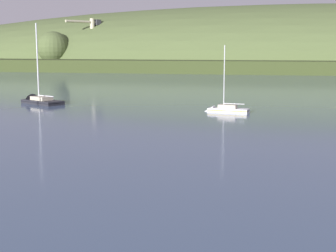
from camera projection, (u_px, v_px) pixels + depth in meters
far_shoreline_hill at (290, 68)px, 224.15m from camera, size 552.42×151.48×57.19m
dockside_crane at (92, 44)px, 211.68m from camera, size 9.82×15.87×21.70m
sailboat_near_mooring at (224, 111)px, 68.04m from camera, size 6.32×2.20×10.11m
sailboat_midwater_white at (38, 103)px, 79.12m from camera, size 8.97×6.21×14.28m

